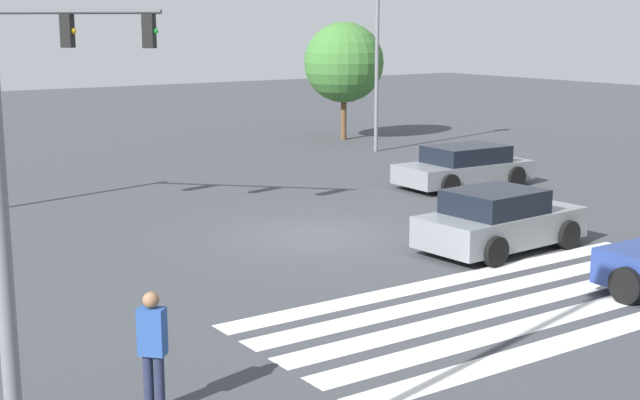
{
  "coord_description": "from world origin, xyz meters",
  "views": [
    {
      "loc": [
        -12.28,
        -17.84,
        5.22
      ],
      "look_at": [
        0.0,
        0.0,
        0.92
      ],
      "focal_mm": 50.0,
      "sensor_mm": 36.0,
      "label": 1
    }
  ],
  "objects": [
    {
      "name": "ground_plane",
      "position": [
        0.0,
        0.0,
        0.0
      ],
      "size": [
        108.12,
        108.12,
        0.0
      ],
      "primitive_type": "plane",
      "color": "#3D3F44"
    },
    {
      "name": "crosswalk_markings",
      "position": [
        0.0,
        -6.67,
        0.0
      ],
      "size": [
        10.78,
        4.4,
        0.01
      ],
      "rotation": [
        0.0,
        0.0,
        1.57
      ],
      "color": "silver",
      "rests_on": "ground_plane"
    },
    {
      "name": "traffic_signal_mast",
      "position": [
        -5.82,
        5.82,
        4.31
      ],
      "size": [
        4.86,
        4.86,
        5.76
      ],
      "rotation": [
        0.0,
        0.0,
        -0.79
      ],
      "color": "#47474C",
      "rests_on": "ground_plane"
    },
    {
      "name": "car_0",
      "position": [
        7.78,
        3.03,
        0.65
      ],
      "size": [
        4.59,
        2.31,
        1.34
      ],
      "rotation": [
        0.0,
        0.0,
        3.1
      ],
      "color": "gray",
      "rests_on": "ground_plane"
    },
    {
      "name": "car_3",
      "position": [
        2.68,
        -3.5,
        0.69
      ],
      "size": [
        4.23,
        2.31,
        1.45
      ],
      "rotation": [
        0.0,
        0.0,
        0.06
      ],
      "color": "gray",
      "rests_on": "ground_plane"
    },
    {
      "name": "pedestrian",
      "position": [
        -7.69,
        -7.19,
        0.96
      ],
      "size": [
        0.41,
        0.41,
        1.71
      ],
      "rotation": [
        0.0,
        0.0,
        0.75
      ],
      "color": "#232842",
      "rests_on": "ground_plane"
    },
    {
      "name": "street_light_pole_a",
      "position": [
        10.44,
        11.08,
        4.52
      ],
      "size": [
        0.8,
        0.36,
        7.48
      ],
      "color": "slate",
      "rests_on": "ground_plane"
    },
    {
      "name": "tree_corner_a",
      "position": [
        11.59,
        14.95,
        3.49
      ],
      "size": [
        3.61,
        3.61,
        5.3
      ],
      "color": "brown",
      "rests_on": "ground_plane"
    }
  ]
}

